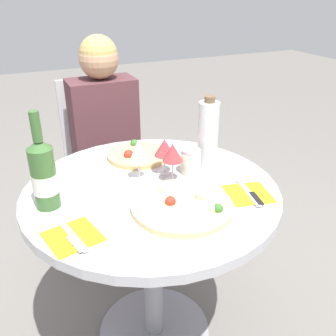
{
  "coord_description": "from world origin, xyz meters",
  "views": [
    {
      "loc": [
        -0.44,
        -1.13,
        1.45
      ],
      "look_at": [
        0.04,
        -0.06,
        0.87
      ],
      "focal_mm": 40.0,
      "sensor_mm": 36.0,
      "label": 1
    }
  ],
  "objects_px": {
    "wine_bottle": "(44,174)",
    "dining_table": "(152,223)",
    "pizza_large": "(183,205)",
    "chair_behind_diner": "(104,164)",
    "tall_carafe": "(208,134)",
    "seated_diner": "(110,160)"
  },
  "relations": [
    {
      "from": "pizza_large",
      "to": "seated_diner",
      "type": "bearing_deg",
      "value": 90.26
    },
    {
      "from": "tall_carafe",
      "to": "chair_behind_diner",
      "type": "bearing_deg",
      "value": 107.31
    },
    {
      "from": "dining_table",
      "to": "chair_behind_diner",
      "type": "bearing_deg",
      "value": 87.38
    },
    {
      "from": "seated_diner",
      "to": "dining_table",
      "type": "bearing_deg",
      "value": 86.85
    },
    {
      "from": "dining_table",
      "to": "chair_behind_diner",
      "type": "xyz_separation_m",
      "value": [
        0.04,
        0.86,
        -0.14
      ]
    },
    {
      "from": "dining_table",
      "to": "seated_diner",
      "type": "distance_m",
      "value": 0.72
    },
    {
      "from": "seated_diner",
      "to": "tall_carafe",
      "type": "distance_m",
      "value": 0.76
    },
    {
      "from": "dining_table",
      "to": "tall_carafe",
      "type": "bearing_deg",
      "value": 16.53
    },
    {
      "from": "seated_diner",
      "to": "pizza_large",
      "type": "bearing_deg",
      "value": 90.26
    },
    {
      "from": "pizza_large",
      "to": "tall_carafe",
      "type": "xyz_separation_m",
      "value": [
        0.24,
        0.26,
        0.13
      ]
    },
    {
      "from": "dining_table",
      "to": "pizza_large",
      "type": "xyz_separation_m",
      "value": [
        0.04,
        -0.18,
        0.17
      ]
    },
    {
      "from": "wine_bottle",
      "to": "tall_carafe",
      "type": "height_order",
      "value": "wine_bottle"
    },
    {
      "from": "wine_bottle",
      "to": "dining_table",
      "type": "bearing_deg",
      "value": -4.06
    },
    {
      "from": "seated_diner",
      "to": "tall_carafe",
      "type": "xyz_separation_m",
      "value": [
        0.24,
        -0.63,
        0.34
      ]
    },
    {
      "from": "wine_bottle",
      "to": "tall_carafe",
      "type": "distance_m",
      "value": 0.65
    },
    {
      "from": "seated_diner",
      "to": "wine_bottle",
      "type": "distance_m",
      "value": 0.86
    },
    {
      "from": "pizza_large",
      "to": "wine_bottle",
      "type": "height_order",
      "value": "wine_bottle"
    },
    {
      "from": "chair_behind_diner",
      "to": "tall_carafe",
      "type": "relative_size",
      "value": 3.31
    },
    {
      "from": "tall_carafe",
      "to": "wine_bottle",
      "type": "bearing_deg",
      "value": -174.89
    },
    {
      "from": "tall_carafe",
      "to": "seated_diner",
      "type": "bearing_deg",
      "value": 110.97
    },
    {
      "from": "chair_behind_diner",
      "to": "seated_diner",
      "type": "relative_size",
      "value": 0.79
    },
    {
      "from": "pizza_large",
      "to": "wine_bottle",
      "type": "xyz_separation_m",
      "value": [
        -0.41,
        0.2,
        0.11
      ]
    }
  ]
}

